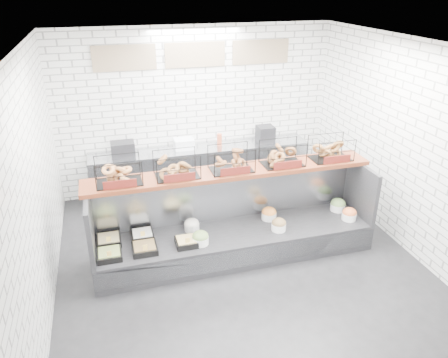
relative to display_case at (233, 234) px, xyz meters
name	(u,v)px	position (x,y,z in m)	size (l,w,h in m)	color
ground	(241,265)	(0.02, -0.35, -0.32)	(5.50, 5.50, 0.00)	black
room_shell	(230,113)	(0.02, 0.26, 1.73)	(5.02, 5.51, 3.01)	white
display_case	(233,234)	(0.00, 0.00, 0.00)	(4.00, 0.90, 1.20)	black
bagel_shelf	(231,162)	(0.01, 0.17, 1.06)	(4.10, 0.50, 0.40)	#4E1F10
prep_counter	(201,169)	(0.01, 2.08, 0.15)	(4.00, 0.60, 1.20)	#93969B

